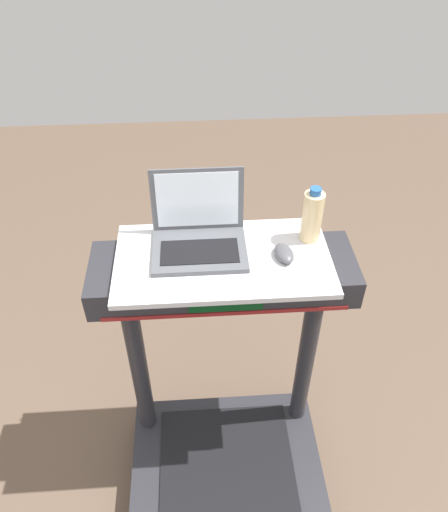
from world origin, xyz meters
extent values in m
cylinder|color=#28282D|center=(-0.34, 0.70, 0.57)|extent=(0.07, 0.07, 0.84)
cylinder|color=#28282D|center=(0.34, 0.70, 0.57)|extent=(0.07, 0.07, 0.84)
cube|color=#28282D|center=(0.00, 0.70, 1.04)|extent=(0.90, 0.28, 0.11)
cube|color=#0C3F19|center=(0.00, 0.56, 1.04)|extent=(0.24, 0.01, 0.06)
cube|color=maroon|center=(0.00, 0.56, 1.00)|extent=(0.81, 0.00, 0.02)
cube|color=silver|center=(0.00, 0.70, 1.11)|extent=(0.72, 0.40, 0.02)
cube|color=#515459|center=(-0.08, 0.73, 1.13)|extent=(0.31, 0.23, 0.02)
cube|color=black|center=(-0.08, 0.71, 1.14)|extent=(0.26, 0.12, 0.00)
cube|color=#515459|center=(-0.08, 0.86, 1.25)|extent=(0.31, 0.03, 0.23)
cube|color=white|center=(-0.08, 0.85, 1.25)|extent=(0.28, 0.02, 0.20)
ellipsoid|color=#4C4C51|center=(0.20, 0.69, 1.14)|extent=(0.08, 0.11, 0.03)
cylinder|color=beige|center=(0.30, 0.78, 1.21)|extent=(0.07, 0.07, 0.18)
cylinder|color=#2659A5|center=(0.30, 0.78, 1.31)|extent=(0.04, 0.04, 0.02)
camera|label=1|loc=(-0.08, -0.55, 2.22)|focal=35.38mm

